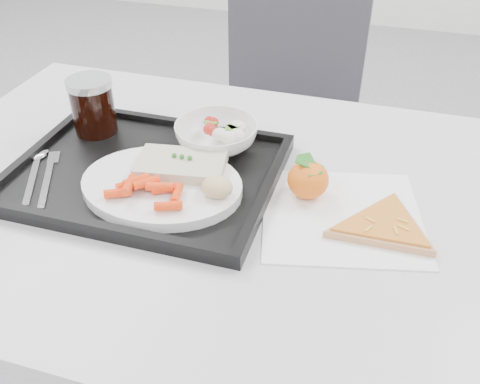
% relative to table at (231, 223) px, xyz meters
% --- Properties ---
extents(table, '(1.20, 0.80, 0.75)m').
position_rel_table_xyz_m(table, '(0.00, 0.00, 0.00)').
color(table, silver).
rests_on(table, ground).
extents(chair, '(0.43, 0.43, 0.93)m').
position_rel_table_xyz_m(chair, '(-0.07, 0.74, -0.15)').
color(chair, '#3B3B42').
rests_on(chair, ground).
extents(tray, '(0.45, 0.35, 0.03)m').
position_rel_table_xyz_m(tray, '(-0.15, -0.00, 0.08)').
color(tray, black).
rests_on(tray, table).
extents(dinner_plate, '(0.27, 0.27, 0.02)m').
position_rel_table_xyz_m(dinner_plate, '(-0.10, -0.05, 0.09)').
color(dinner_plate, white).
rests_on(dinner_plate, tray).
extents(fish_fillet, '(0.16, 0.11, 0.03)m').
position_rel_table_xyz_m(fish_fillet, '(-0.08, -0.00, 0.11)').
color(fish_fillet, beige).
rests_on(fish_fillet, dinner_plate).
extents(bread_roll, '(0.05, 0.05, 0.03)m').
position_rel_table_xyz_m(bread_roll, '(-0.00, -0.06, 0.12)').
color(bread_roll, beige).
rests_on(bread_roll, dinner_plate).
extents(salad_bowl, '(0.15, 0.15, 0.05)m').
position_rel_table_xyz_m(salad_bowl, '(-0.06, 0.11, 0.11)').
color(salad_bowl, white).
rests_on(salad_bowl, tray).
extents(cola_glass, '(0.08, 0.08, 0.11)m').
position_rel_table_xyz_m(cola_glass, '(-0.30, 0.10, 0.14)').
color(cola_glass, black).
rests_on(cola_glass, tray).
extents(cutlery, '(0.12, 0.16, 0.01)m').
position_rel_table_xyz_m(cutlery, '(-0.33, -0.05, 0.08)').
color(cutlery, silver).
rests_on(cutlery, tray).
extents(napkin, '(0.30, 0.29, 0.00)m').
position_rel_table_xyz_m(napkin, '(0.19, -0.01, 0.07)').
color(napkin, white).
rests_on(napkin, table).
extents(tangerine, '(0.08, 0.08, 0.07)m').
position_rel_table_xyz_m(tangerine, '(0.13, 0.02, 0.10)').
color(tangerine, '#FF4F00').
rests_on(tangerine, napkin).
extents(pizza_slice, '(0.26, 0.26, 0.02)m').
position_rel_table_xyz_m(pizza_slice, '(0.26, -0.03, 0.08)').
color(pizza_slice, tan).
rests_on(pizza_slice, napkin).
extents(carrot_pile, '(0.13, 0.07, 0.02)m').
position_rel_table_xyz_m(carrot_pile, '(-0.11, -0.09, 0.11)').
color(carrot_pile, '#FD3C0F').
rests_on(carrot_pile, dinner_plate).
extents(salad_contents, '(0.09, 0.07, 0.02)m').
position_rel_table_xyz_m(salad_contents, '(-0.04, 0.12, 0.12)').
color(salad_contents, '#B41F18').
rests_on(salad_contents, salad_bowl).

